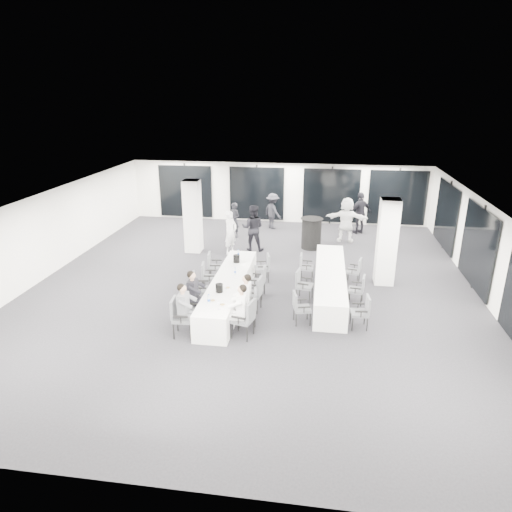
{
  "coord_description": "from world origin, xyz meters",
  "views": [
    {
      "loc": [
        2.07,
        -13.26,
        5.9
      ],
      "look_at": [
        0.16,
        -0.2,
        1.14
      ],
      "focal_mm": 32.0,
      "sensor_mm": 36.0,
      "label": 1
    }
  ],
  "objects_px": {
    "banquet_table_main": "(229,290)",
    "standing_guest_c": "(273,209)",
    "banquet_table_side": "(330,282)",
    "standing_guest_e": "(387,221)",
    "chair_main_left_far": "(213,265)",
    "ice_bucket_far": "(236,259)",
    "chair_main_right_second": "(250,305)",
    "chair_side_right_mid": "(359,288)",
    "chair_main_left_fourth": "(207,275)",
    "standing_guest_f": "(347,217)",
    "chair_side_left_mid": "(302,283)",
    "chair_main_left_near": "(180,315)",
    "cocktail_table": "(311,233)",
    "chair_main_right_far": "(264,266)",
    "standing_guest_h": "(390,233)",
    "chair_side_left_far": "(305,265)",
    "standing_guest_b": "(253,225)",
    "chair_main_right_near": "(246,317)",
    "chair_side_right_near": "(363,310)",
    "chair_side_left_near": "(299,306)",
    "chair_main_right_mid": "(255,292)",
    "chair_main_left_second": "(190,302)",
    "chair_side_right_far": "(356,269)",
    "standing_guest_g": "(234,218)",
    "chair_main_left_mid": "(198,287)",
    "ice_bucket_near": "(219,288)",
    "chair_main_right_fourth": "(259,280)",
    "standing_guest_a": "(231,230)"
  },
  "relations": [
    {
      "from": "chair_side_right_far",
      "to": "ice_bucket_near",
      "type": "height_order",
      "value": "ice_bucket_near"
    },
    {
      "from": "chair_main_left_fourth",
      "to": "standing_guest_f",
      "type": "xyz_separation_m",
      "value": [
        4.47,
        5.77,
        0.54
      ]
    },
    {
      "from": "chair_main_left_mid",
      "to": "chair_side_right_mid",
      "type": "xyz_separation_m",
      "value": [
        4.62,
        0.79,
        -0.08
      ]
    },
    {
      "from": "chair_main_right_second",
      "to": "standing_guest_g",
      "type": "bearing_deg",
      "value": 3.65
    },
    {
      "from": "chair_main_right_near",
      "to": "standing_guest_e",
      "type": "relative_size",
      "value": 0.53
    },
    {
      "from": "chair_side_right_near",
      "to": "chair_side_left_near",
      "type": "bearing_deg",
      "value": 83.85
    },
    {
      "from": "chair_main_left_fourth",
      "to": "standing_guest_f",
      "type": "relative_size",
      "value": 0.43
    },
    {
      "from": "banquet_table_side",
      "to": "cocktail_table",
      "type": "distance_m",
      "value": 4.38
    },
    {
      "from": "cocktail_table",
      "to": "chair_main_right_far",
      "type": "distance_m",
      "value": 3.89
    },
    {
      "from": "chair_main_left_mid",
      "to": "chair_side_left_near",
      "type": "height_order",
      "value": "chair_main_left_mid"
    },
    {
      "from": "cocktail_table",
      "to": "chair_main_right_mid",
      "type": "distance_m",
      "value": 5.98
    },
    {
      "from": "chair_side_left_far",
      "to": "chair_side_right_far",
      "type": "xyz_separation_m",
      "value": [
        1.65,
        -0.13,
        -0.01
      ]
    },
    {
      "from": "standing_guest_f",
      "to": "chair_side_left_near",
      "type": "bearing_deg",
      "value": 84.07
    },
    {
      "from": "standing_guest_c",
      "to": "banquet_table_main",
      "type": "bearing_deg",
      "value": 133.16
    },
    {
      "from": "chair_side_right_mid",
      "to": "standing_guest_h",
      "type": "height_order",
      "value": "standing_guest_h"
    },
    {
      "from": "chair_main_left_near",
      "to": "chair_main_right_second",
      "type": "relative_size",
      "value": 1.05
    },
    {
      "from": "standing_guest_f",
      "to": "banquet_table_side",
      "type": "bearing_deg",
      "value": 88.27
    },
    {
      "from": "chair_main_right_near",
      "to": "standing_guest_f",
      "type": "bearing_deg",
      "value": -4.52
    },
    {
      "from": "standing_guest_g",
      "to": "chair_main_right_second",
      "type": "bearing_deg",
      "value": -44.14
    },
    {
      "from": "chair_main_right_far",
      "to": "standing_guest_a",
      "type": "height_order",
      "value": "standing_guest_a"
    },
    {
      "from": "standing_guest_e",
      "to": "ice_bucket_far",
      "type": "relative_size",
      "value": 7.93
    },
    {
      "from": "chair_main_right_fourth",
      "to": "standing_guest_c",
      "type": "distance_m",
      "value": 7.45
    },
    {
      "from": "chair_side_right_near",
      "to": "chair_main_left_fourth",
      "type": "bearing_deg",
      "value": 63.68
    },
    {
      "from": "chair_side_left_near",
      "to": "standing_guest_h",
      "type": "height_order",
      "value": "standing_guest_h"
    },
    {
      "from": "chair_main_right_near",
      "to": "ice_bucket_far",
      "type": "xyz_separation_m",
      "value": [
        -0.86,
        3.35,
        0.29
      ]
    },
    {
      "from": "banquet_table_main",
      "to": "chair_side_left_far",
      "type": "height_order",
      "value": "chair_side_left_far"
    },
    {
      "from": "chair_side_left_far",
      "to": "standing_guest_b",
      "type": "height_order",
      "value": "standing_guest_b"
    },
    {
      "from": "chair_main_left_far",
      "to": "chair_side_right_near",
      "type": "bearing_deg",
      "value": 53.34
    },
    {
      "from": "banquet_table_main",
      "to": "banquet_table_side",
      "type": "xyz_separation_m",
      "value": [
        2.96,
        1.08,
        0.0
      ]
    },
    {
      "from": "banquet_table_main",
      "to": "standing_guest_c",
      "type": "distance_m",
      "value": 7.98
    },
    {
      "from": "chair_side_right_far",
      "to": "chair_side_right_near",
      "type": "bearing_deg",
      "value": -166.68
    },
    {
      "from": "chair_main_left_near",
      "to": "chair_side_left_mid",
      "type": "xyz_separation_m",
      "value": [
        2.97,
        2.62,
        -0.05
      ]
    },
    {
      "from": "chair_main_left_second",
      "to": "chair_side_right_far",
      "type": "relative_size",
      "value": 1.06
    },
    {
      "from": "chair_main_right_mid",
      "to": "standing_guest_c",
      "type": "height_order",
      "value": "standing_guest_c"
    },
    {
      "from": "chair_side_right_mid",
      "to": "standing_guest_e",
      "type": "xyz_separation_m",
      "value": [
        1.45,
        5.9,
        0.46
      ]
    },
    {
      "from": "banquet_table_main",
      "to": "standing_guest_b",
      "type": "bearing_deg",
      "value": 90.27
    },
    {
      "from": "chair_main_right_second",
      "to": "chair_side_right_mid",
      "type": "height_order",
      "value": "chair_main_right_second"
    },
    {
      "from": "chair_side_right_far",
      "to": "standing_guest_c",
      "type": "distance_m",
      "value": 6.88
    },
    {
      "from": "chair_side_left_near",
      "to": "standing_guest_g",
      "type": "height_order",
      "value": "standing_guest_g"
    },
    {
      "from": "chair_main_left_second",
      "to": "chair_main_right_fourth",
      "type": "distance_m",
      "value": 2.42
    },
    {
      "from": "chair_main_left_fourth",
      "to": "standing_guest_b",
      "type": "bearing_deg",
      "value": 160.28
    },
    {
      "from": "chair_main_left_second",
      "to": "banquet_table_side",
      "type": "bearing_deg",
      "value": 117.11
    },
    {
      "from": "banquet_table_main",
      "to": "chair_side_left_near",
      "type": "bearing_deg",
      "value": -25.32
    },
    {
      "from": "chair_main_left_near",
      "to": "chair_side_right_far",
      "type": "bearing_deg",
      "value": 127.25
    },
    {
      "from": "chair_side_right_near",
      "to": "chair_main_left_far",
      "type": "bearing_deg",
      "value": 55.16
    },
    {
      "from": "cocktail_table",
      "to": "chair_main_right_far",
      "type": "relative_size",
      "value": 1.34
    },
    {
      "from": "chair_main_left_far",
      "to": "ice_bucket_far",
      "type": "bearing_deg",
      "value": 70.72
    },
    {
      "from": "banquet_table_side",
      "to": "standing_guest_e",
      "type": "height_order",
      "value": "standing_guest_e"
    },
    {
      "from": "chair_main_left_mid",
      "to": "ice_bucket_near",
      "type": "distance_m",
      "value": 1.04
    },
    {
      "from": "chair_side_left_mid",
      "to": "chair_side_right_mid",
      "type": "distance_m",
      "value": 1.66
    }
  ]
}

